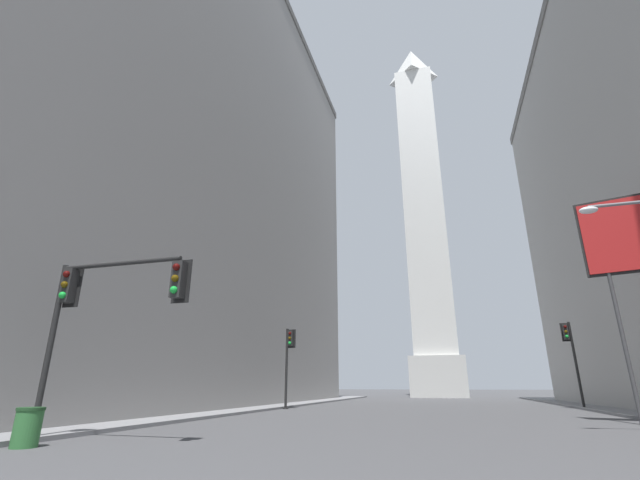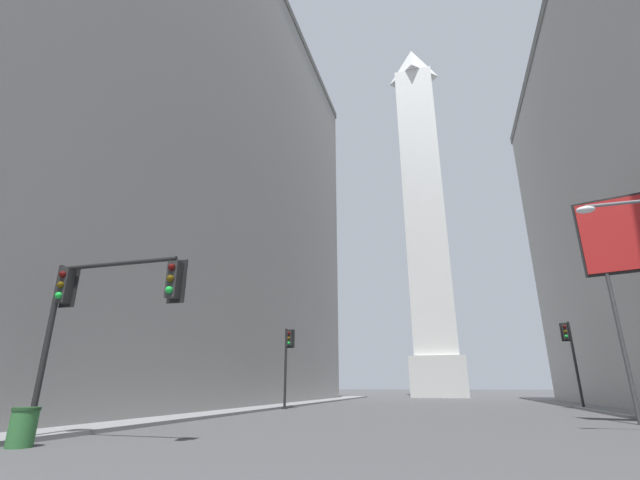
% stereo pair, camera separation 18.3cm
% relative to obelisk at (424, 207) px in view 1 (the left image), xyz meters
% --- Properties ---
extents(sidewalk_left, '(5.00, 76.58, 0.15)m').
position_rel_obelisk_xyz_m(sidewalk_left, '(-12.40, -40.84, -28.74)').
color(sidewalk_left, slate).
rests_on(sidewalk_left, ground_plane).
extents(building_left, '(25.27, 50.31, 42.07)m').
position_rel_obelisk_xyz_m(building_left, '(-24.54, -35.32, -7.77)').
color(building_left, gray).
rests_on(building_left, ground_plane).
extents(obelisk, '(7.62, 7.62, 60.28)m').
position_rel_obelisk_xyz_m(obelisk, '(0.00, 0.00, 0.00)').
color(obelisk, silver).
rests_on(obelisk, ground_plane).
extents(traffic_light_near_left, '(4.81, 0.51, 5.28)m').
position_rel_obelisk_xyz_m(traffic_light_near_left, '(-8.67, -55.06, -24.80)').
color(traffic_light_near_left, black).
rests_on(traffic_light_near_left, ground_plane).
extents(traffic_light_mid_left, '(0.80, 0.52, 5.50)m').
position_rel_obelisk_xyz_m(traffic_light_mid_left, '(-9.50, -35.81, -25.18)').
color(traffic_light_mid_left, black).
rests_on(traffic_light_mid_left, ground_plane).
extents(traffic_light_mid_right, '(0.76, 0.52, 5.94)m').
position_rel_obelisk_xyz_m(traffic_light_mid_right, '(10.06, -30.56, -24.90)').
color(traffic_light_mid_right, black).
rests_on(traffic_light_mid_right, ground_plane).
extents(trash_bin, '(0.69, 0.69, 0.99)m').
position_rel_obelisk_xyz_m(trash_bin, '(-9.31, -56.12, -28.31)').
color(trash_bin, '#2D6633').
rests_on(trash_bin, ground_plane).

